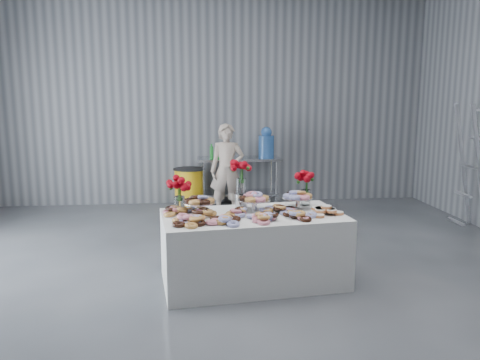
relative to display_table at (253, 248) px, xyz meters
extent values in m
plane|color=#3B3D43|center=(-0.24, -0.50, -0.38)|extent=(9.00, 9.00, 0.00)
cube|color=slate|center=(-0.24, 4.00, 1.62)|extent=(8.00, 0.04, 4.00)
cube|color=silver|center=(0.00, 0.00, 0.00)|extent=(2.00, 1.22, 0.75)
cube|color=silver|center=(0.21, 3.60, 0.51)|extent=(1.50, 0.60, 0.04)
cube|color=silver|center=(0.21, 3.60, -0.12)|extent=(1.40, 0.55, 0.03)
cylinder|color=silver|center=(-0.44, 3.35, 0.05)|extent=(0.04, 0.04, 0.86)
cylinder|color=silver|center=(0.86, 3.35, 0.05)|extent=(0.04, 0.04, 0.86)
cylinder|color=silver|center=(-0.44, 3.85, 0.05)|extent=(0.04, 0.04, 0.86)
cylinder|color=silver|center=(0.86, 3.85, 0.05)|extent=(0.04, 0.04, 0.86)
cylinder|color=silver|center=(-0.56, 0.08, 0.44)|extent=(0.06, 0.06, 0.12)
cylinder|color=silver|center=(-0.56, 0.08, 0.50)|extent=(0.36, 0.36, 0.01)
cylinder|color=silver|center=(0.03, 0.15, 0.44)|extent=(0.06, 0.06, 0.12)
cylinder|color=silver|center=(0.03, 0.15, 0.50)|extent=(0.36, 0.36, 0.01)
cylinder|color=silver|center=(0.53, 0.21, 0.44)|extent=(0.06, 0.06, 0.12)
cylinder|color=silver|center=(0.53, 0.21, 0.50)|extent=(0.36, 0.36, 0.01)
cylinder|color=white|center=(-0.77, 0.16, 0.46)|extent=(0.11, 0.11, 0.18)
cylinder|color=#1E5919|center=(-0.77, 0.16, 0.59)|extent=(0.04, 0.04, 0.18)
cylinder|color=white|center=(0.66, 0.38, 0.46)|extent=(0.11, 0.11, 0.18)
cylinder|color=#1E5919|center=(0.66, 0.38, 0.59)|extent=(0.04, 0.04, 0.18)
cylinder|color=silver|center=(-0.09, 0.34, 0.45)|extent=(0.14, 0.14, 0.15)
cylinder|color=white|center=(-0.09, 0.34, 0.61)|extent=(0.11, 0.11, 0.18)
cylinder|color=#1E5919|center=(-0.09, 0.34, 0.75)|extent=(0.04, 0.04, 0.18)
cylinder|color=#3A72C6|center=(0.71, 3.60, 0.73)|extent=(0.28, 0.28, 0.40)
sphere|color=#3A72C6|center=(0.71, 3.60, 0.98)|extent=(0.20, 0.20, 0.20)
imported|color=#CC8C93|center=(-0.06, 2.89, 0.40)|extent=(0.60, 0.43, 1.55)
cylinder|color=gold|center=(-0.69, 3.53, -0.02)|extent=(0.52, 0.52, 0.71)
cylinder|color=black|center=(-0.69, 3.53, 0.34)|extent=(0.57, 0.57, 0.02)
camera|label=1|loc=(-0.63, -4.77, 1.59)|focal=35.00mm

